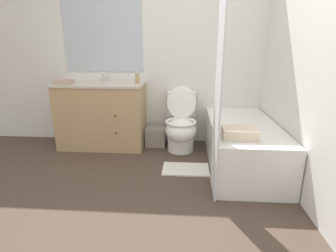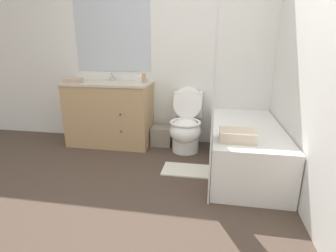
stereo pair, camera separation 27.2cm
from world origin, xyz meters
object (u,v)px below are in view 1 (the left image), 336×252
(toilet, at_px, (181,126))
(wastebasket, at_px, (156,136))
(hand_towel_folded, at_px, (64,82))
(soap_dispenser, at_px, (137,78))
(vanity_cabinet, at_px, (102,115))
(bath_towel_folded, at_px, (239,133))
(bath_mat, at_px, (186,169))
(bathtub, at_px, (242,144))
(tissue_box, at_px, (133,79))
(sink_faucet, at_px, (104,79))

(toilet, height_order, wastebasket, toilet)
(toilet, height_order, hand_towel_folded, hand_towel_folded)
(soap_dispenser, bearing_deg, hand_towel_folded, -171.60)
(vanity_cabinet, xyz_separation_m, bath_towel_folded, (1.61, -0.96, 0.11))
(bath_mat, bearing_deg, bathtub, 15.88)
(tissue_box, xyz_separation_m, bath_towel_folded, (1.20, -1.12, -0.35))
(vanity_cabinet, distance_m, sink_faucet, 0.49)
(vanity_cabinet, xyz_separation_m, sink_faucet, (-0.00, 0.19, 0.45))
(vanity_cabinet, distance_m, wastebasket, 0.77)
(bath_mat, bearing_deg, vanity_cabinet, 149.19)
(bathtub, distance_m, hand_towel_folded, 2.28)
(toilet, height_order, tissue_box, tissue_box)
(sink_faucet, distance_m, toilet, 1.22)
(tissue_box, height_order, soap_dispenser, soap_dispenser)
(toilet, relative_size, soap_dispenser, 5.34)
(bathtub, distance_m, wastebasket, 1.19)
(hand_towel_folded, height_order, bath_towel_folded, hand_towel_folded)
(hand_towel_folded, xyz_separation_m, bath_towel_folded, (2.02, -0.84, -0.34))
(toilet, xyz_separation_m, bath_towel_folded, (0.56, -0.89, 0.22))
(bathtub, relative_size, soap_dispenser, 9.92)
(vanity_cabinet, relative_size, bath_mat, 2.20)
(sink_faucet, relative_size, hand_towel_folded, 0.67)
(vanity_cabinet, relative_size, wastebasket, 4.22)
(vanity_cabinet, distance_m, bathtub, 1.83)
(wastebasket, distance_m, bath_mat, 0.85)
(bathtub, xyz_separation_m, bath_towel_folded, (-0.14, -0.47, 0.29))
(tissue_box, bearing_deg, wastebasket, -17.89)
(toilet, distance_m, hand_towel_folded, 1.57)
(tissue_box, relative_size, soap_dispenser, 0.85)
(bathtub, distance_m, bath_towel_folded, 0.57)
(bathtub, bearing_deg, tissue_box, 154.24)
(tissue_box, relative_size, hand_towel_folded, 0.61)
(wastebasket, bearing_deg, vanity_cabinet, -174.91)
(hand_towel_folded, bearing_deg, tissue_box, 19.19)
(sink_faucet, distance_m, bath_mat, 1.66)
(vanity_cabinet, distance_m, toilet, 1.06)
(vanity_cabinet, relative_size, toilet, 1.39)
(bath_towel_folded, bearing_deg, bathtub, 73.37)
(tissue_box, bearing_deg, hand_towel_folded, -160.81)
(bathtub, bearing_deg, wastebasket, 152.17)
(soap_dispenser, height_order, bath_mat, soap_dispenser)
(sink_faucet, xyz_separation_m, bath_mat, (1.12, -0.86, -0.88))
(sink_faucet, xyz_separation_m, tissue_box, (0.40, -0.03, 0.00))
(tissue_box, bearing_deg, soap_dispenser, -61.23)
(toilet, relative_size, bath_towel_folded, 2.58)
(wastebasket, height_order, bath_towel_folded, bath_towel_folded)
(vanity_cabinet, bearing_deg, tissue_box, 21.45)
(bathtub, xyz_separation_m, soap_dispenser, (-1.26, 0.50, 0.67))
(vanity_cabinet, xyz_separation_m, bathtub, (1.75, -0.49, -0.19))
(tissue_box, bearing_deg, sink_faucet, 175.58)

